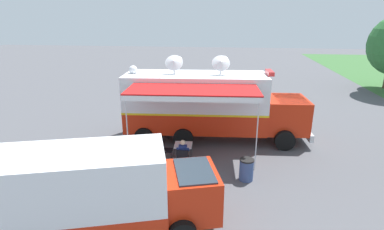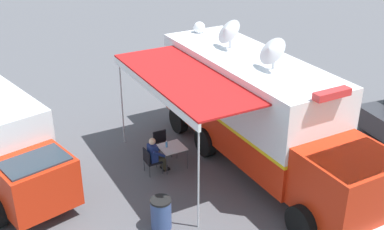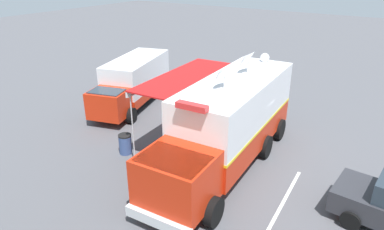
% 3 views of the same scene
% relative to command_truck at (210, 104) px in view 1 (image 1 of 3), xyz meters
% --- Properties ---
extents(ground_plane, '(100.00, 100.00, 0.00)m').
position_rel_command_truck_xyz_m(ground_plane, '(0.01, -0.75, -1.95)').
color(ground_plane, '#515156').
extents(lot_stripe, '(0.41, 4.80, 0.01)m').
position_rel_command_truck_xyz_m(lot_stripe, '(-3.01, 1.42, -1.94)').
color(lot_stripe, silver).
rests_on(lot_stripe, ground).
extents(command_truck, '(5.31, 9.62, 4.53)m').
position_rel_command_truck_xyz_m(command_truck, '(0.00, 0.00, 0.00)').
color(command_truck, red).
rests_on(command_truck, ground).
extents(folding_table, '(0.85, 0.85, 0.73)m').
position_rel_command_truck_xyz_m(folding_table, '(2.60, -1.01, -1.27)').
color(folding_table, silver).
rests_on(folding_table, ground).
extents(water_bottle, '(0.07, 0.07, 0.22)m').
position_rel_command_truck_xyz_m(water_bottle, '(2.76, -1.07, -1.11)').
color(water_bottle, '#4C99D8').
rests_on(water_bottle, folding_table).
extents(folding_chair_at_table, '(0.51, 0.51, 0.87)m').
position_rel_command_truck_xyz_m(folding_chair_at_table, '(3.40, -0.92, -1.43)').
color(folding_chair_at_table, black).
rests_on(folding_chair_at_table, ground).
extents(folding_chair_beside_table, '(0.51, 0.51, 0.87)m').
position_rel_command_truck_xyz_m(folding_chair_beside_table, '(2.64, -1.86, -1.43)').
color(folding_chair_beside_table, black).
rests_on(folding_chair_beside_table, ground).
extents(seated_responder, '(0.68, 0.57, 1.25)m').
position_rel_command_truck_xyz_m(seated_responder, '(3.22, -0.93, -1.30)').
color(seated_responder, navy).
rests_on(seated_responder, ground).
extents(trash_bin, '(0.57, 0.57, 0.91)m').
position_rel_command_truck_xyz_m(trash_bin, '(4.11, 1.77, -1.49)').
color(trash_bin, '#384C7F').
rests_on(trash_bin, ground).
extents(support_truck, '(3.84, 7.10, 2.70)m').
position_rel_command_truck_xyz_m(support_truck, '(7.77, -2.86, -0.56)').
color(support_truck, white).
rests_on(support_truck, ground).
extents(car_behind_truck, '(4.32, 2.26, 1.76)m').
position_rel_command_truck_xyz_m(car_behind_truck, '(-6.63, 0.60, -1.07)').
color(car_behind_truck, '#2D2D33').
rests_on(car_behind_truck, ground).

